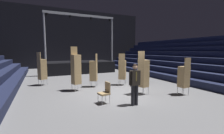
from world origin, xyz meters
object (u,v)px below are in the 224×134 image
Objects in this scene: chair_stack_front_left at (143,73)px; chair_stack_mid_left at (184,76)px; man_with_tie at (135,82)px; loose_chair_near_man at (105,91)px; chair_stack_mid_right at (76,69)px; stage_riser at (79,66)px; chair_stack_front_right at (122,69)px; chair_stack_mid_centre at (94,70)px; chair_stack_rear_right at (42,69)px; chair_stack_rear_left at (142,71)px.

chair_stack_front_left is 2.11m from chair_stack_mid_left.
man_with_tie is 1.89× the size of loose_chair_near_man.
chair_stack_mid_right is 2.86m from loose_chair_near_man.
stage_riser is 3.60× the size of chair_stack_mid_left.
chair_stack_mid_right is (-3.14, -0.18, 0.21)m from chair_stack_front_right.
loose_chair_near_man is (-2.45, -2.85, -0.53)m from chair_stack_front_right.
chair_stack_mid_centre is (-0.69, -7.18, 0.42)m from stage_riser.
chair_stack_mid_left is 0.92× the size of chair_stack_mid_centre.
man_with_tie is 3.23m from chair_stack_mid_left.
loose_chair_near_man is at bearing -96.76° from stage_riser.
chair_stack_mid_centre is (-3.71, 3.72, 0.08)m from chair_stack_mid_left.
chair_stack_front_left is 1.08× the size of chair_stack_mid_centre.
chair_stack_rear_right is (-6.68, 5.62, 0.13)m from chair_stack_mid_left.
man_with_tie is 3.99m from chair_stack_mid_centre.
stage_riser is at bearing 105.80° from chair_stack_mid_left.
stage_riser is 11.15m from man_with_tie.
man_with_tie is 0.80× the size of chair_stack_rear_right.
loose_chair_near_man is at bearing 88.19° from chair_stack_mid_right.
chair_stack_mid_right is at bearing -64.20° from man_with_tie.
chair_stack_front_right is at bearing -69.58° from chair_stack_mid_centre.
chair_stack_mid_left is (1.86, -0.99, -0.17)m from chair_stack_front_left.
chair_stack_front_right is 5.37m from chair_stack_rear_right.
chair_stack_mid_left is at bearing 20.89° from chair_stack_rear_right.
chair_stack_front_right is 1.09× the size of chair_stack_mid_left.
chair_stack_rear_left is 6.63m from chair_stack_rear_right.
chair_stack_mid_right is 1.20× the size of chair_stack_mid_centre.
chair_stack_mid_right is 1.25× the size of chair_stack_rear_left.
chair_stack_rear_right is at bearing 18.65° from loose_chair_near_man.
chair_stack_front_left is 6.69m from chair_stack_rear_right.
stage_riser is at bearing 24.26° from chair_stack_mid_centre.
chair_stack_mid_centre is 0.96× the size of chair_stack_rear_right.
chair_stack_front_left is at bearing 152.22° from chair_stack_mid_left.
man_with_tie is 1.84m from chair_stack_front_left.
chair_stack_mid_right is at bearing 13.22° from chair_stack_rear_left.
chair_stack_rear_right reaches higher than chair_stack_mid_left.
stage_riser reaches higher than chair_stack_mid_centre.
chair_stack_rear_right is at bearing -70.31° from chair_stack_mid_right.
man_with_tie is 3.88m from chair_stack_mid_right.
chair_stack_mid_centre is at bearing 135.25° from chair_stack_mid_left.
chair_stack_mid_centre is 2.26× the size of loose_chair_near_man.
chair_stack_front_left is at bearing 78.38° from chair_stack_rear_left.
chair_stack_mid_right reaches higher than chair_stack_front_left.
stage_riser is 3.32× the size of chair_stack_mid_centre.
chair_stack_front_left reaches higher than chair_stack_rear_left.
stage_riser is 7.61m from chair_stack_front_right.
chair_stack_mid_left is 2.68m from chair_stack_rear_left.
chair_stack_front_left is 3.30m from chair_stack_mid_centre.
chair_stack_front_right reaches higher than chair_stack_mid_left.
chair_stack_front_left is at bearing -86.62° from loose_chair_near_man.
man_with_tie is 0.70× the size of chair_stack_mid_right.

